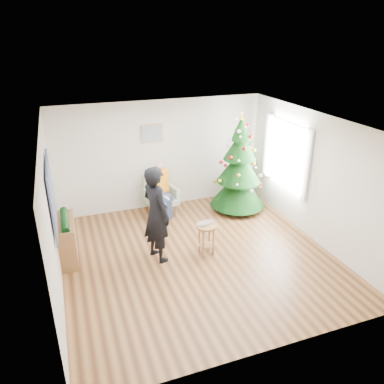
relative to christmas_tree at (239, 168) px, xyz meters
name	(u,v)px	position (x,y,z in m)	size (l,w,h in m)	color
floor	(198,256)	(-1.65, -1.66, -1.06)	(5.00, 5.00, 0.00)	brown
ceiling	(199,124)	(-1.65, -1.66, 1.54)	(5.00, 5.00, 0.00)	white
wall_back	(161,155)	(-1.65, 0.84, 0.24)	(5.00, 5.00, 0.00)	silver
wall_front	(270,273)	(-1.65, -4.16, 0.24)	(5.00, 5.00, 0.00)	silver
wall_left	(51,217)	(-4.15, -1.66, 0.24)	(5.00, 5.00, 0.00)	silver
wall_right	(314,178)	(0.85, -1.66, 0.24)	(5.00, 5.00, 0.00)	silver
window_panel	(286,154)	(0.82, -0.66, 0.44)	(0.04, 1.30, 1.40)	white
curtains	(285,154)	(0.79, -0.66, 0.44)	(0.05, 1.75, 1.50)	white
christmas_tree	(239,168)	(0.00, 0.00, 0.00)	(1.30, 1.30, 2.35)	#3F2816
stool	(206,239)	(-1.45, -1.60, -0.74)	(0.42, 0.42, 0.63)	brown
laptop	(207,224)	(-1.45, -1.60, -0.42)	(0.34, 0.22, 0.03)	silver
armchair	(160,199)	(-1.82, 0.41, -0.70)	(0.81, 0.77, 0.97)	#8DA283
seated_person	(161,188)	(-1.81, 0.36, -0.41)	(0.45, 0.61, 1.28)	navy
standing_man	(156,214)	(-2.38, -1.43, -0.13)	(0.68, 0.44, 1.86)	black
game_controller	(167,198)	(-2.19, -1.46, 0.18)	(0.04, 0.13, 0.04)	white
console	(68,240)	(-3.98, -0.88, -0.66)	(0.30, 1.00, 0.80)	brown
garland	(64,220)	(-3.98, -0.88, -0.24)	(0.14, 0.14, 0.90)	black
tapestry	(51,195)	(-4.11, -1.36, 0.49)	(0.03, 1.50, 1.15)	black
framed_picture	(152,133)	(-1.85, 0.81, 0.79)	(0.52, 0.05, 0.42)	tan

